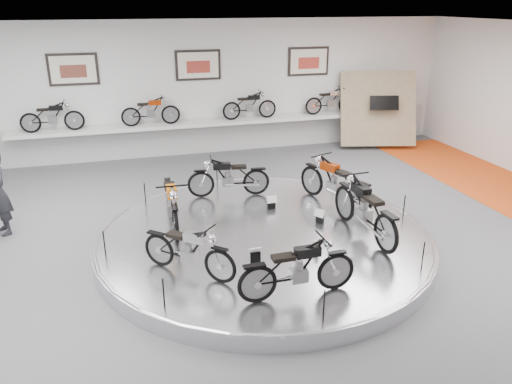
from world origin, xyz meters
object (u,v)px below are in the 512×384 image
object	(u,v)px
display_platform	(264,240)
bike_f	(365,208)
bike_a	(335,182)
bike_b	(229,177)
shelf	(202,124)
bike_d	(188,250)
bike_c	(172,203)
bike_e	(298,269)

from	to	relation	value
display_platform	bike_f	distance (m)	2.00
bike_a	bike_b	xyz separation A→B (m)	(-2.09, 1.13, -0.06)
shelf	bike_f	bearing A→B (deg)	-75.86
bike_b	bike_f	bearing A→B (deg)	134.88
display_platform	bike_d	world-z (taller)	bike_d
shelf	bike_d	world-z (taller)	bike_d
bike_c	shelf	bearing A→B (deg)	165.72
shelf	bike_a	xyz separation A→B (m)	(1.89, -5.45, -0.18)
shelf	bike_e	bearing A→B (deg)	-91.17
bike_a	bike_e	size ratio (longest dim) A/B	1.12
bike_d	shelf	bearing A→B (deg)	121.42
bike_d	bike_e	size ratio (longest dim) A/B	0.95
bike_c	bike_f	bearing A→B (deg)	70.04
display_platform	bike_b	bearing A→B (deg)	95.60
bike_e	bike_f	world-z (taller)	bike_f
shelf	bike_b	distance (m)	4.33
bike_d	bike_f	size ratio (longest dim) A/B	0.80
bike_d	bike_f	xyz separation A→B (m)	(3.40, 0.51, 0.11)
shelf	bike_e	xyz separation A→B (m)	(-0.18, -8.63, -0.24)
bike_e	shelf	bearing A→B (deg)	88.14
shelf	bike_c	bearing A→B (deg)	-106.35
bike_d	display_platform	bearing A→B (deg)	78.38
display_platform	bike_a	distance (m)	2.22
display_platform	bike_b	distance (m)	2.18
bike_b	bike_c	distance (m)	1.96
shelf	bike_d	xyz separation A→B (m)	(-1.63, -7.53, -0.26)
display_platform	bike_a	world-z (taller)	bike_a
display_platform	bike_b	size ratio (longest dim) A/B	4.05
bike_a	bike_d	bearing A→B (deg)	99.08
bike_e	bike_f	bearing A→B (deg)	38.94
bike_f	bike_a	bearing A→B (deg)	-7.36
bike_a	shelf	bearing A→B (deg)	-2.42
bike_f	bike_e	bearing A→B (deg)	126.57
bike_c	bike_f	xyz separation A→B (m)	(3.42, -1.39, 0.03)
display_platform	shelf	bearing A→B (deg)	90.00
bike_a	bike_d	world-z (taller)	bike_a
bike_b	bike_d	distance (m)	3.52
bike_c	bike_e	xyz separation A→B (m)	(1.48, -3.00, -0.05)
shelf	bike_f	world-z (taller)	bike_f
bike_a	bike_e	distance (m)	3.80
display_platform	bike_f	size ratio (longest dim) A/B	3.41
shelf	bike_d	distance (m)	7.71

